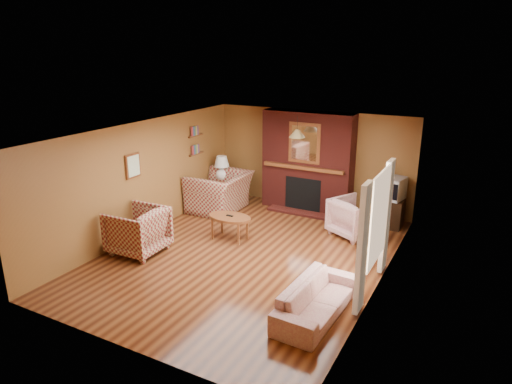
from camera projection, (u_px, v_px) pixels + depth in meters
The scene contains 20 objects.
floor at pixel (247, 255), 8.80m from camera, with size 6.50×6.50×0.00m, color #3F1B0D.
ceiling at pixel (247, 132), 8.07m from camera, with size 6.50×6.50×0.00m, color silver.
wall_back at pixel (312, 160), 11.17m from camera, with size 6.50×6.50×0.00m, color brown.
wall_front at pixel (121, 268), 5.71m from camera, with size 6.50×6.50×0.00m, color brown.
wall_left at pixel (143, 179), 9.56m from camera, with size 6.50×6.50×0.00m, color brown.
wall_right at pixel (383, 219), 7.32m from camera, with size 6.50×6.50×0.00m, color brown.
fireplace at pixel (307, 163), 10.95m from camera, with size 2.20×0.82×2.40m.
window_right at pixel (376, 227), 7.20m from camera, with size 0.10×1.85×2.00m.
bookshelf at pixel (197, 141), 10.99m from camera, with size 0.09×0.55×0.71m.
botanical_print at pixel (133, 166), 9.18m from camera, with size 0.05×0.40×0.50m.
pendant_light at pixel (297, 133), 10.13m from camera, with size 0.36×0.36×0.48m.
plaid_loveseat at pixel (220, 192), 11.12m from camera, with size 1.42×1.24×0.92m, color maroon.
plaid_armchair at pixel (138, 230), 8.81m from camera, with size 0.96×0.99×0.90m, color maroon.
floral_sofa at pixel (316, 299), 6.78m from camera, with size 1.76×0.69×0.52m, color beige.
floral_armchair at pixel (355, 217), 9.61m from camera, with size 0.86×0.89×0.81m, color beige.
coffee_table at pixel (230, 219), 9.42m from camera, with size 0.94×0.58×0.53m.
side_table at pixel (222, 191), 11.71m from camera, with size 0.44×0.44×0.59m, color brown.
table_lamp at pixel (222, 167), 11.52m from camera, with size 0.38×0.38×0.63m.
tv_stand at pixel (389, 212), 10.14m from camera, with size 0.60×0.54×0.65m, color black.
crt_tv at pixel (391, 188), 9.96m from camera, with size 0.62×0.62×0.49m.
Camera 1 is at (3.91, -6.99, 3.85)m, focal length 32.00 mm.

